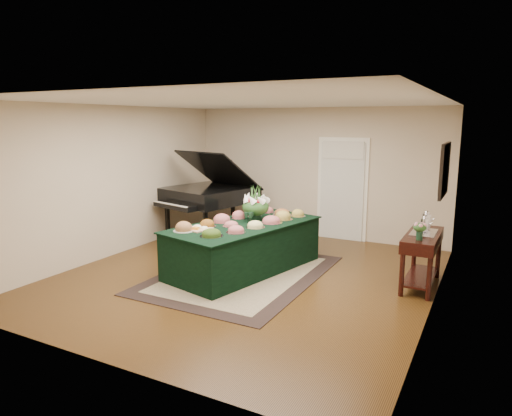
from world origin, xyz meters
The scene contains 14 objects.
ground centered at (0.00, 0.00, 0.00)m, with size 6.00×6.00×0.00m, color black.
area_rug centered at (-0.11, 0.02, 0.01)m, with size 2.31×3.24×0.01m.
kitchen_doorway centered at (0.60, 2.97, 1.02)m, with size 1.05×0.07×2.10m.
buffet_table centered at (-0.19, 0.24, 0.39)m, with size 1.83×2.86×0.78m.
food_platters centered at (-0.18, 0.33, 0.83)m, with size 1.41×2.28×0.15m.
cutting_board centered at (-0.63, -0.41, 0.82)m, with size 0.43×0.43×0.10m.
green_goblets centered at (-0.16, 0.36, 0.87)m, with size 0.14×0.17×0.18m.
floral_centerpiece centered at (-0.18, 0.62, 1.06)m, with size 0.47×0.47×0.47m.
grand_piano centered at (-1.88, 1.77, 0.93)m, with size 1.95×2.09×1.84m.
wicker_basket centered at (-0.80, 1.59, 0.13)m, with size 0.41×0.41×0.26m, color #A98044.
mahogany_sideboard centered at (2.50, 0.80, 0.62)m, with size 0.45×1.25×0.81m.
tea_service centered at (2.50, 0.94, 0.92)m, with size 0.34×0.58×0.30m.
pink_bouquet centered at (2.50, 0.39, 0.97)m, with size 0.20×0.20×0.26m.
wall_painting centered at (2.72, 0.80, 1.75)m, with size 0.05×0.95×0.75m.
Camera 1 is at (3.33, -6.05, 2.41)m, focal length 32.00 mm.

